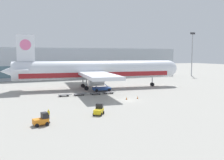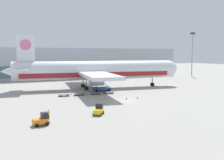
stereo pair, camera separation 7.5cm
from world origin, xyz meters
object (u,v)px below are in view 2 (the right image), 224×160
object	(u,v)px
baggage_tug_mid	(42,120)
baggage_dolly_lead	(64,95)
baggage_dolly_trail	(108,92)
light_mast	(192,51)
ground_crew_near	(48,113)
traffic_cone_near	(138,97)
baggage_dolly_third	(95,93)
traffic_cone_far	(127,98)
airplane_main	(95,71)
scissor_lift_loader	(102,84)
baggage_tug_foreground	(99,110)
baggage_dolly_second	(79,94)

from	to	relation	value
baggage_tug_mid	baggage_dolly_lead	xyz separation A→B (m)	(9.19, 25.61, -0.49)
baggage_dolly_lead	baggage_dolly_trail	xyz separation A→B (m)	(12.58, -0.54, 0.00)
light_mast	baggage_dolly_trail	world-z (taller)	light_mast
ground_crew_near	traffic_cone_near	world-z (taller)	ground_crew_near
light_mast	baggage_dolly_third	distance (m)	78.00
light_mast	traffic_cone_far	world-z (taller)	light_mast
baggage_tug_mid	traffic_cone_far	bearing A→B (deg)	23.61
ground_crew_near	traffic_cone_near	size ratio (longest dim) A/B	2.50
airplane_main	scissor_lift_loader	bearing A→B (deg)	-83.30
baggage_tug_foreground	baggage_tug_mid	size ratio (longest dim) A/B	1.06
traffic_cone_far	baggage_tug_foreground	bearing A→B (deg)	-134.63
baggage_dolly_lead	baggage_dolly_second	size ratio (longest dim) A/B	1.00
baggage_tug_mid	baggage_dolly_third	bearing A→B (deg)	44.67
baggage_dolly_trail	baggage_dolly_second	bearing A→B (deg)	176.86
airplane_main	baggage_dolly_trail	bearing A→B (deg)	-83.49
light_mast	airplane_main	bearing A→B (deg)	-157.27
baggage_tug_foreground	traffic_cone_near	bearing A→B (deg)	-15.93
baggage_tug_mid	ground_crew_near	size ratio (longest dim) A/B	1.55
baggage_tug_mid	ground_crew_near	distance (m)	3.80
airplane_main	baggage_dolly_second	size ratio (longest dim) A/B	15.59
airplane_main	baggage_tug_foreground	world-z (taller)	airplane_main
baggage_dolly_lead	baggage_dolly_trail	world-z (taller)	same
traffic_cone_near	traffic_cone_far	world-z (taller)	traffic_cone_far
light_mast	scissor_lift_loader	world-z (taller)	light_mast
baggage_tug_mid	baggage_dolly_trail	distance (m)	33.21
baggage_tug_foreground	baggage_dolly_second	world-z (taller)	baggage_tug_foreground
light_mast	baggage_dolly_lead	xyz separation A→B (m)	(-75.41, -37.60, -12.60)
baggage_tug_foreground	baggage_dolly_trail	size ratio (longest dim) A/B	0.76
light_mast	baggage_dolly_trail	xyz separation A→B (m)	(-62.83, -38.13, -12.60)
airplane_main	baggage_dolly_lead	xyz separation A→B (m)	(-12.68, -11.31, -5.45)
traffic_cone_far	ground_crew_near	bearing A→B (deg)	-151.22
baggage_dolly_second	traffic_cone_near	distance (m)	16.13
baggage_tug_foreground	ground_crew_near	world-z (taller)	baggage_tug_foreground
baggage_dolly_lead	traffic_cone_far	size ratio (longest dim) A/B	5.10
scissor_lift_loader	baggage_dolly_lead	world-z (taller)	scissor_lift_loader
baggage_dolly_lead	ground_crew_near	distance (m)	23.45
traffic_cone_far	light_mast	bearing A→B (deg)	37.86
baggage_tug_mid	traffic_cone_near	size ratio (longest dim) A/B	3.87
airplane_main	scissor_lift_loader	xyz separation A→B (m)	(-0.03, -6.32, -3.82)
light_mast	baggage_dolly_second	size ratio (longest dim) A/B	6.01
ground_crew_near	traffic_cone_far	xyz separation A→B (m)	(20.75, 11.39, -0.65)
airplane_main	baggage_dolly_second	bearing A→B (deg)	-119.65
airplane_main	baggage_dolly_lead	size ratio (longest dim) A/B	15.59
light_mast	baggage_dolly_second	xyz separation A→B (m)	(-71.33, -37.86, -12.60)
baggage_tug_mid	baggage_dolly_trail	bearing A→B (deg)	39.10
baggage_dolly_trail	traffic_cone_far	size ratio (longest dim) A/B	5.10
baggage_dolly_lead	baggage_dolly_second	distance (m)	4.08
baggage_tug_mid	baggage_dolly_trail	xyz separation A→B (m)	(21.77, 25.08, -0.49)
traffic_cone_near	ground_crew_near	bearing A→B (deg)	-154.54
light_mast	traffic_cone_far	distance (m)	79.84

